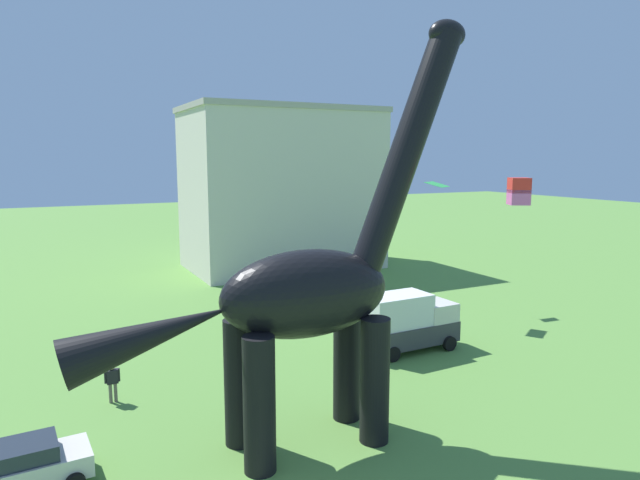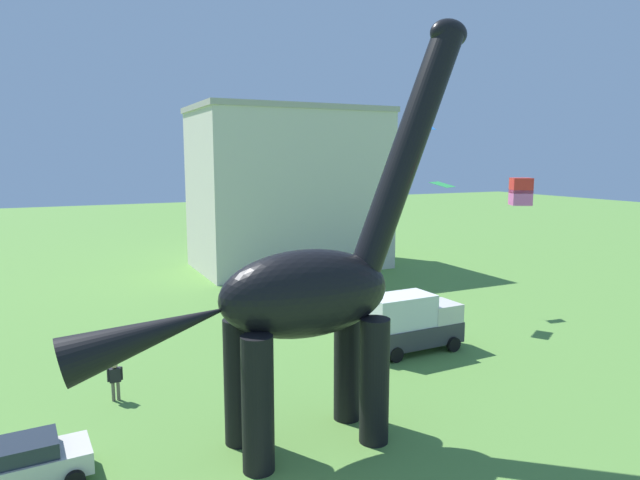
# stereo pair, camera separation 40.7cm
# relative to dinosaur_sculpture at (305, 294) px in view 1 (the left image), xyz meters

# --- Properties ---
(dinosaur_sculpture) EXTENTS (14.92, 3.16, 15.59)m
(dinosaur_sculpture) POSITION_rel_dinosaur_sculpture_xyz_m (0.00, 0.00, 0.00)
(dinosaur_sculpture) COLOR black
(dinosaur_sculpture) RESTS_ON ground_plane
(parked_sedan_left) EXTENTS (4.30, 2.04, 1.55)m
(parked_sedan_left) POSITION_rel_dinosaur_sculpture_xyz_m (-9.34, 1.31, -4.83)
(parked_sedan_left) COLOR silver
(parked_sedan_left) RESTS_ON ground_plane
(parked_box_truck) EXTENTS (5.66, 2.39, 3.20)m
(parked_box_truck) POSITION_rel_dinosaur_sculpture_xyz_m (9.13, 6.47, -3.99)
(parked_box_truck) COLOR #38383D
(parked_box_truck) RESTS_ON ground_plane
(person_strolling_adult) EXTENTS (0.65, 0.29, 1.73)m
(person_strolling_adult) POSITION_rel_dinosaur_sculpture_xyz_m (-5.92, 6.82, -4.59)
(person_strolling_adult) COLOR #6B6056
(person_strolling_adult) RESTS_ON ground_plane
(kite_mid_center) EXTENTS (2.02, 1.88, 0.32)m
(kite_mid_center) POSITION_rel_dinosaur_sculpture_xyz_m (14.57, 11.06, 3.09)
(kite_mid_center) COLOR green
(kite_drifting) EXTENTS (0.97, 0.97, 1.02)m
(kite_drifting) POSITION_rel_dinosaur_sculpture_xyz_m (8.01, -2.03, 3.53)
(kite_drifting) COLOR red
(kite_near_low) EXTENTS (1.32, 1.00, 1.61)m
(kite_near_low) POSITION_rel_dinosaur_sculpture_xyz_m (16.17, 15.21, 6.90)
(kite_near_low) COLOR #287AE5
(background_building_block) EXTENTS (17.61, 10.96, 15.05)m
(background_building_block) POSITION_rel_dinosaur_sculpture_xyz_m (12.51, 31.62, 1.90)
(background_building_block) COLOR beige
(background_building_block) RESTS_ON ground_plane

